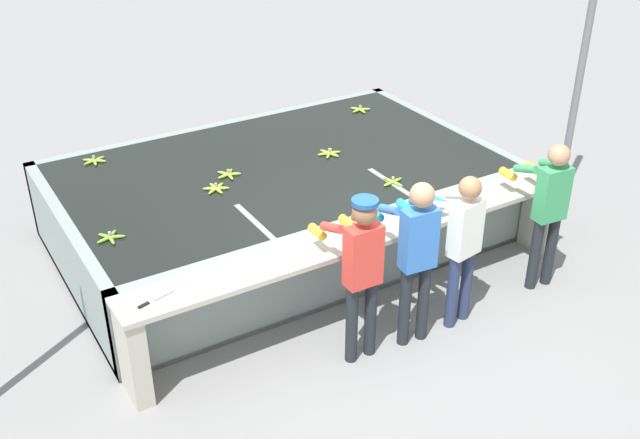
{
  "coord_description": "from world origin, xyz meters",
  "views": [
    {
      "loc": [
        -3.53,
        -4.75,
        4.44
      ],
      "look_at": [
        0.0,
        1.09,
        0.64
      ],
      "focal_mm": 42.0,
      "sensor_mm": 36.0,
      "label": 1
    }
  ],
  "objects_px": {
    "banana_bunch_floating_4": "(393,182)",
    "knife_0": "(151,301)",
    "worker_1": "(416,249)",
    "banana_bunch_floating_3": "(360,109)",
    "worker_2": "(461,238)",
    "banana_bunch_floating_6": "(228,174)",
    "banana_bunch_floating_2": "(216,188)",
    "support_post_right": "(579,80)",
    "banana_bunch_floating_0": "(94,160)",
    "banana_bunch_floating_1": "(110,237)",
    "banana_bunch_floating_5": "(329,153)",
    "worker_3": "(548,203)",
    "worker_0": "(361,264)"
  },
  "relations": [
    {
      "from": "worker_2",
      "to": "banana_bunch_floating_6",
      "type": "relative_size",
      "value": 5.66
    },
    {
      "from": "worker_2",
      "to": "knife_0",
      "type": "bearing_deg",
      "value": 169.31
    },
    {
      "from": "banana_bunch_floating_4",
      "to": "banana_bunch_floating_2",
      "type": "bearing_deg",
      "value": 153.48
    },
    {
      "from": "worker_1",
      "to": "knife_0",
      "type": "distance_m",
      "value": 2.33
    },
    {
      "from": "banana_bunch_floating_2",
      "to": "support_post_right",
      "type": "distance_m",
      "value": 4.44
    },
    {
      "from": "worker_2",
      "to": "banana_bunch_floating_6",
      "type": "bearing_deg",
      "value": 118.33
    },
    {
      "from": "banana_bunch_floating_2",
      "to": "support_post_right",
      "type": "relative_size",
      "value": 0.09
    },
    {
      "from": "worker_2",
      "to": "banana_bunch_floating_4",
      "type": "bearing_deg",
      "value": 83.39
    },
    {
      "from": "knife_0",
      "to": "support_post_right",
      "type": "height_order",
      "value": "support_post_right"
    },
    {
      "from": "banana_bunch_floating_4",
      "to": "worker_2",
      "type": "bearing_deg",
      "value": -96.61
    },
    {
      "from": "banana_bunch_floating_0",
      "to": "banana_bunch_floating_5",
      "type": "height_order",
      "value": "same"
    },
    {
      "from": "worker_3",
      "to": "banana_bunch_floating_2",
      "type": "height_order",
      "value": "worker_3"
    },
    {
      "from": "banana_bunch_floating_1",
      "to": "banana_bunch_floating_2",
      "type": "height_order",
      "value": "same"
    },
    {
      "from": "worker_2",
      "to": "knife_0",
      "type": "xyz_separation_m",
      "value": [
        -2.81,
        0.53,
        -0.01
      ]
    },
    {
      "from": "worker_1",
      "to": "banana_bunch_floating_5",
      "type": "distance_m",
      "value": 2.33
    },
    {
      "from": "banana_bunch_floating_6",
      "to": "support_post_right",
      "type": "height_order",
      "value": "support_post_right"
    },
    {
      "from": "worker_3",
      "to": "banana_bunch_floating_1",
      "type": "xyz_separation_m",
      "value": [
        -3.94,
        1.65,
        -0.03
      ]
    },
    {
      "from": "banana_bunch_floating_3",
      "to": "worker_3",
      "type": "bearing_deg",
      "value": -87.97
    },
    {
      "from": "banana_bunch_floating_5",
      "to": "banana_bunch_floating_6",
      "type": "bearing_deg",
      "value": 175.86
    },
    {
      "from": "worker_0",
      "to": "banana_bunch_floating_0",
      "type": "bearing_deg",
      "value": 111.0
    },
    {
      "from": "knife_0",
      "to": "banana_bunch_floating_3",
      "type": "bearing_deg",
      "value": 35.15
    },
    {
      "from": "worker_2",
      "to": "banana_bunch_floating_5",
      "type": "distance_m",
      "value": 2.26
    },
    {
      "from": "worker_0",
      "to": "knife_0",
      "type": "xyz_separation_m",
      "value": [
        -1.71,
        0.49,
        -0.06
      ]
    },
    {
      "from": "banana_bunch_floating_1",
      "to": "banana_bunch_floating_4",
      "type": "bearing_deg",
      "value": -8.08
    },
    {
      "from": "worker_1",
      "to": "worker_3",
      "type": "xyz_separation_m",
      "value": [
        1.7,
        0.06,
        -0.03
      ]
    },
    {
      "from": "banana_bunch_floating_5",
      "to": "support_post_right",
      "type": "xyz_separation_m",
      "value": [
        2.82,
        -1.01,
        0.67
      ]
    },
    {
      "from": "worker_0",
      "to": "worker_3",
      "type": "relative_size",
      "value": 1.01
    },
    {
      "from": "banana_bunch_floating_1",
      "to": "support_post_right",
      "type": "xyz_separation_m",
      "value": [
        5.56,
        -0.44,
        0.67
      ]
    },
    {
      "from": "banana_bunch_floating_2",
      "to": "banana_bunch_floating_5",
      "type": "distance_m",
      "value": 1.49
    },
    {
      "from": "worker_2",
      "to": "worker_3",
      "type": "relative_size",
      "value": 0.98
    },
    {
      "from": "worker_0",
      "to": "banana_bunch_floating_2",
      "type": "relative_size",
      "value": 5.75
    },
    {
      "from": "worker_1",
      "to": "banana_bunch_floating_2",
      "type": "bearing_deg",
      "value": 114.8
    },
    {
      "from": "banana_bunch_floating_0",
      "to": "banana_bunch_floating_3",
      "type": "relative_size",
      "value": 1.02
    },
    {
      "from": "knife_0",
      "to": "banana_bunch_floating_0",
      "type": "bearing_deg",
      "value": 82.19
    },
    {
      "from": "banana_bunch_floating_5",
      "to": "knife_0",
      "type": "distance_m",
      "value": 3.27
    },
    {
      "from": "worker_1",
      "to": "knife_0",
      "type": "xyz_separation_m",
      "value": [
        -2.27,
        0.54,
        -0.07
      ]
    },
    {
      "from": "worker_1",
      "to": "knife_0",
      "type": "relative_size",
      "value": 4.8
    },
    {
      "from": "worker_1",
      "to": "banana_bunch_floating_4",
      "type": "bearing_deg",
      "value": 61.89
    },
    {
      "from": "banana_bunch_floating_4",
      "to": "knife_0",
      "type": "relative_size",
      "value": 0.82
    },
    {
      "from": "worker_0",
      "to": "banana_bunch_floating_4",
      "type": "distance_m",
      "value": 1.75
    },
    {
      "from": "worker_1",
      "to": "banana_bunch_floating_3",
      "type": "height_order",
      "value": "worker_1"
    },
    {
      "from": "worker_2",
      "to": "banana_bunch_floating_4",
      "type": "xyz_separation_m",
      "value": [
        0.15,
        1.28,
        -0.0
      ]
    },
    {
      "from": "worker_0",
      "to": "support_post_right",
      "type": "distance_m",
      "value": 4.11
    },
    {
      "from": "worker_3",
      "to": "knife_0",
      "type": "distance_m",
      "value": 4.0
    },
    {
      "from": "worker_1",
      "to": "banana_bunch_floating_1",
      "type": "bearing_deg",
      "value": 142.68
    },
    {
      "from": "worker_3",
      "to": "banana_bunch_floating_0",
      "type": "bearing_deg",
      "value": 136.24
    },
    {
      "from": "banana_bunch_floating_6",
      "to": "support_post_right",
      "type": "bearing_deg",
      "value": -15.19
    },
    {
      "from": "banana_bunch_floating_0",
      "to": "banana_bunch_floating_2",
      "type": "height_order",
      "value": "same"
    },
    {
      "from": "banana_bunch_floating_3",
      "to": "support_post_right",
      "type": "distance_m",
      "value": 2.73
    },
    {
      "from": "worker_3",
      "to": "knife_0",
      "type": "bearing_deg",
      "value": 173.03
    }
  ]
}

